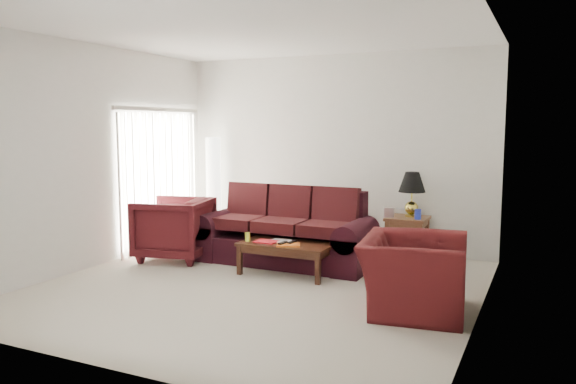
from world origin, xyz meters
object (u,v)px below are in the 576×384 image
at_px(coffee_table, 286,259).
at_px(floor_lamp, 213,188).
at_px(end_table, 407,238).
at_px(armchair_left, 174,228).
at_px(armchair_right, 413,274).
at_px(sofa, 284,227).

bearing_deg(coffee_table, floor_lamp, 119.83).
bearing_deg(end_table, armchair_left, -155.29).
height_order(armchair_left, coffee_table, armchair_left).
distance_m(end_table, coffee_table, 1.93).
xyz_separation_m(armchair_left, armchair_right, (3.62, -0.81, -0.06)).
bearing_deg(coffee_table, end_table, 27.53).
distance_m(armchair_right, coffee_table, 1.94).
bearing_deg(armchair_right, sofa, 51.49).
distance_m(end_table, armchair_right, 2.28).
distance_m(sofa, armchair_left, 1.60).
height_order(end_table, armchair_left, armchair_left).
bearing_deg(floor_lamp, armchair_right, -30.23).
bearing_deg(floor_lamp, armchair_left, -80.06).
bearing_deg(armchair_right, floor_lamp, 52.65).
xyz_separation_m(armchair_right, coffee_table, (-1.79, 0.71, -0.18)).
bearing_deg(sofa, floor_lamp, 154.06).
bearing_deg(armchair_right, coffee_table, 61.33).
height_order(floor_lamp, armchair_left, floor_lamp).
xyz_separation_m(sofa, armchair_right, (2.09, -1.28, -0.12)).
xyz_separation_m(end_table, coffee_table, (-1.21, -1.50, -0.10)).
distance_m(sofa, end_table, 1.79).
bearing_deg(floor_lamp, coffee_table, -36.68).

